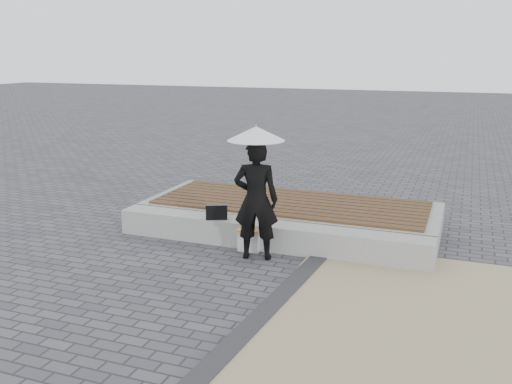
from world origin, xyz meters
TOP-DOWN VIEW (x-y plane):
  - ground at (0.00, 0.00)m, footprint 80.00×80.00m
  - terrazzo_zone at (3.20, -0.50)m, footprint 5.00×5.00m
  - edging_band at (0.75, -0.50)m, footprint 0.61×5.20m
  - seating_ledge at (0.00, 1.60)m, footprint 5.00×0.45m
  - timber_platform at (0.00, 2.80)m, footprint 5.00×2.00m
  - timber_decking at (0.00, 2.80)m, footprint 4.60×1.80m
  - woman at (-0.00, 1.11)m, footprint 0.73×0.56m
  - parasol at (-0.00, 1.11)m, footprint 0.82×0.82m
  - handbag at (-0.81, 1.49)m, footprint 0.35×0.25m
  - canvas_tote at (-0.20, 1.34)m, footprint 0.33×0.15m
  - magazine at (-0.20, 1.29)m, footprint 0.39×0.34m

SIDE VIEW (x-z plane):
  - ground at x=0.00m, z-range 0.00..0.00m
  - terrazzo_zone at x=3.20m, z-range 0.00..0.02m
  - edging_band at x=0.75m, z-range 0.00..0.04m
  - canvas_tote at x=-0.20m, z-range 0.00..0.35m
  - seating_ledge at x=0.00m, z-range 0.00..0.40m
  - timber_platform at x=0.00m, z-range 0.00..0.40m
  - magazine at x=-0.20m, z-range 0.35..0.36m
  - timber_decking at x=0.00m, z-range 0.40..0.44m
  - handbag at x=-0.81m, z-range 0.40..0.64m
  - woman at x=0.00m, z-range 0.00..1.76m
  - parasol at x=0.00m, z-range 1.32..2.37m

